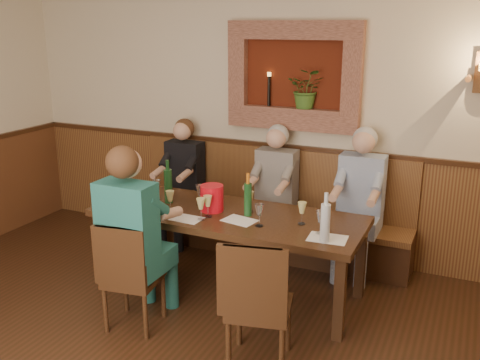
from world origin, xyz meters
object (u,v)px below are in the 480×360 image
(chair_near_right, at_px, (259,328))
(wine_bottle_green_b, at_px, (168,185))
(wine_bottle_green_a, at_px, (248,198))
(person_bench_left, at_px, (182,193))
(person_chair_front, at_px, (136,251))
(person_bench_mid, at_px, (273,205))
(chair_near_left, at_px, (134,296))
(spittoon_bucket, at_px, (212,198))
(person_bench_right, at_px, (358,215))
(bench, at_px, (266,223))
(water_bottle, at_px, (325,222))
(dining_table, at_px, (227,221))

(chair_near_right, xyz_separation_m, wine_bottle_green_b, (-1.30, 0.93, 0.63))
(wine_bottle_green_a, bearing_deg, chair_near_right, -61.95)
(person_bench_left, height_order, wine_bottle_green_a, person_bench_left)
(person_chair_front, bearing_deg, person_bench_mid, 71.50)
(chair_near_left, height_order, wine_bottle_green_b, wine_bottle_green_b)
(chair_near_right, height_order, spittoon_bucket, spittoon_bucket)
(person_bench_right, height_order, wine_bottle_green_b, person_bench_right)
(bench, height_order, spittoon_bucket, bench)
(chair_near_right, relative_size, water_bottle, 2.48)
(chair_near_right, bearing_deg, chair_near_left, 164.48)
(wine_bottle_green_b, bearing_deg, person_chair_front, -76.65)
(bench, distance_m, person_bench_right, 1.02)
(chair_near_left, distance_m, person_bench_mid, 1.80)
(chair_near_left, xyz_separation_m, wine_bottle_green_a, (0.62, 0.87, 0.64))
(chair_near_right, height_order, water_bottle, water_bottle)
(spittoon_bucket, relative_size, wine_bottle_green_a, 0.61)
(chair_near_left, xyz_separation_m, spittoon_bucket, (0.27, 0.85, 0.60))
(person_bench_left, xyz_separation_m, wine_bottle_green_b, (0.34, -0.81, 0.35))
(bench, bearing_deg, person_bench_right, -6.20)
(wine_bottle_green_b, bearing_deg, person_bench_mid, 47.86)
(chair_near_left, distance_m, person_bench_right, 2.22)
(person_chair_front, bearing_deg, person_bench_right, 48.97)
(chair_near_right, relative_size, wine_bottle_green_b, 2.40)
(chair_near_right, bearing_deg, person_bench_left, 120.41)
(dining_table, relative_size, person_bench_mid, 1.73)
(wine_bottle_green_b, bearing_deg, person_bench_right, 26.84)
(water_bottle, bearing_deg, spittoon_bucket, 165.78)
(spittoon_bucket, bearing_deg, bench, 80.96)
(dining_table, xyz_separation_m, wine_bottle_green_a, (0.19, 0.01, 0.23))
(person_bench_mid, relative_size, wine_bottle_green_a, 3.66)
(spittoon_bucket, bearing_deg, wine_bottle_green_a, 2.34)
(chair_near_left, xyz_separation_m, person_bench_left, (-0.54, 1.69, 0.30))
(dining_table, distance_m, spittoon_bucket, 0.24)
(person_bench_left, bearing_deg, wine_bottle_green_a, -35.60)
(bench, height_order, person_bench_right, person_bench_right)
(chair_near_left, bearing_deg, water_bottle, 13.71)
(bench, xyz_separation_m, person_bench_left, (-0.96, -0.10, 0.24))
(person_bench_right, relative_size, wine_bottle_green_b, 3.53)
(chair_near_left, xyz_separation_m, person_chair_front, (-0.00, 0.08, 0.36))
(spittoon_bucket, height_order, wine_bottle_green_b, wine_bottle_green_b)
(person_chair_front, bearing_deg, dining_table, 61.15)
(dining_table, relative_size, water_bottle, 6.10)
(chair_near_right, xyz_separation_m, spittoon_bucket, (-0.83, 0.90, 0.58))
(person_bench_mid, distance_m, person_chair_front, 1.70)
(wine_bottle_green_a, relative_size, wine_bottle_green_b, 0.93)
(chair_near_right, height_order, person_bench_left, person_bench_left)
(person_bench_right, relative_size, wine_bottle_green_a, 3.77)
(person_bench_right, distance_m, wine_bottle_green_b, 1.82)
(person_chair_front, height_order, spittoon_bucket, person_chair_front)
(person_bench_left, bearing_deg, person_bench_mid, -0.03)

